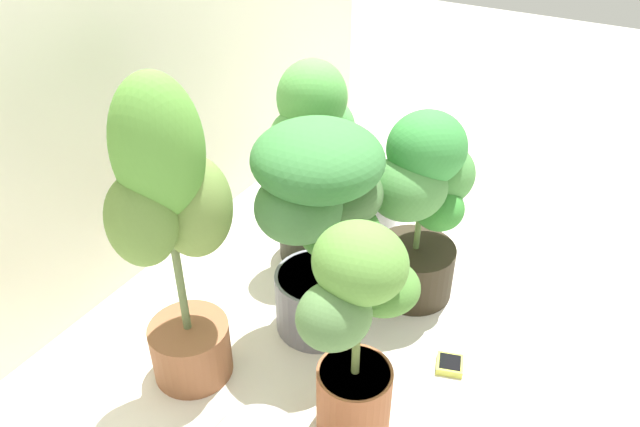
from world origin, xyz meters
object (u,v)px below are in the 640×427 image
at_px(potted_plant_front_left, 357,325).
at_px(potted_plant_back_left, 173,225).
at_px(potted_plant_front_right, 422,201).
at_px(potted_plant_center, 321,212).
at_px(potted_plant_back_right, 315,159).
at_px(hygrometer_box, 450,364).
at_px(nutrient_bottle, 384,216).

bearing_deg(potted_plant_front_left, potted_plant_back_left, 96.74).
relative_size(potted_plant_back_left, potted_plant_front_right, 1.39).
relative_size(potted_plant_back_left, potted_plant_center, 1.31).
height_order(potted_plant_back_right, potted_plant_center, potted_plant_back_right).
bearing_deg(potted_plant_front_right, potted_plant_center, 147.16).
bearing_deg(potted_plant_center, potted_plant_front_right, -32.84).
xyz_separation_m(potted_plant_center, potted_plant_front_right, (0.31, -0.20, -0.07)).
relative_size(potted_plant_center, potted_plant_front_right, 1.06).
xyz_separation_m(potted_plant_back_left, potted_plant_center, (0.36, -0.23, -0.09)).
bearing_deg(potted_plant_back_right, hygrometer_box, -114.37).
distance_m(potted_plant_front_right, nutrient_bottle, 0.43).
bearing_deg(potted_plant_back_right, potted_plant_back_left, 178.21).
xyz_separation_m(potted_plant_center, nutrient_bottle, (0.55, 0.03, -0.35)).
distance_m(potted_plant_back_right, potted_plant_center, 0.39).
bearing_deg(potted_plant_center, nutrient_bottle, 2.99).
bearing_deg(potted_plant_center, hygrometer_box, -85.77).
relative_size(potted_plant_back_left, potted_plant_front_left, 1.43).
xyz_separation_m(potted_plant_back_left, nutrient_bottle, (0.91, -0.21, -0.44)).
bearing_deg(potted_plant_front_left, potted_plant_front_right, 6.99).
distance_m(potted_plant_back_left, potted_plant_front_right, 0.82).
relative_size(potted_plant_front_left, nutrient_bottle, 3.10).
bearing_deg(hygrometer_box, potted_plant_back_right, -41.36).
xyz_separation_m(potted_plant_center, hygrometer_box, (0.03, -0.44, -0.44)).
distance_m(potted_plant_back_right, hygrometer_box, 0.82).
relative_size(potted_plant_front_right, nutrient_bottle, 3.19).
height_order(potted_plant_back_left, hygrometer_box, potted_plant_back_left).
bearing_deg(potted_plant_back_right, potted_plant_center, -147.02).
bearing_deg(potted_plant_back_left, potted_plant_front_right, -32.92).
relative_size(potted_plant_back_left, hygrometer_box, 9.60).
height_order(potted_plant_front_left, potted_plant_front_right, potted_plant_front_right).
bearing_deg(potted_plant_front_left, hygrometer_box, -26.19).
relative_size(potted_plant_back_right, potted_plant_front_left, 1.15).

